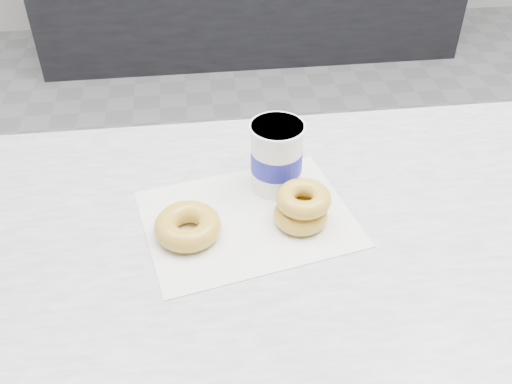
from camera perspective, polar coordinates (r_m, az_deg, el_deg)
ground at (r=2.01m, az=6.43°, el=-11.03°), size 5.00×5.00×0.00m
counter at (r=1.32m, az=13.66°, el=-18.13°), size 3.06×0.76×0.90m
wax_paper at (r=0.96m, az=-0.82°, el=-2.66°), size 0.39×0.32×0.00m
donut_single at (r=0.92m, az=-6.84°, el=-3.41°), size 0.11×0.11×0.04m
donut_stack at (r=0.93m, az=4.62°, el=-1.49°), size 0.11×0.11×0.06m
coffee_cup at (r=0.99m, az=2.07°, el=3.59°), size 0.12×0.12×0.13m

